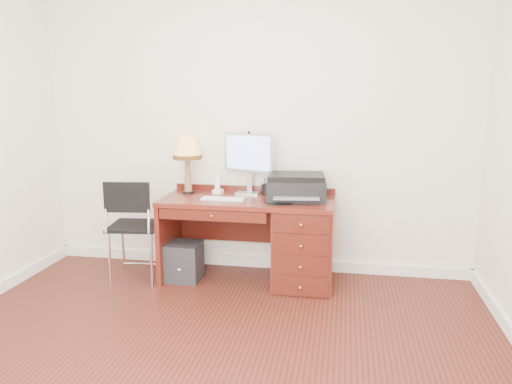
% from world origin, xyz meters
% --- Properties ---
extents(ground, '(4.00, 4.00, 0.00)m').
position_xyz_m(ground, '(0.00, 0.00, 0.00)').
color(ground, '#38130C').
rests_on(ground, ground).
extents(room_shell, '(4.00, 4.00, 4.00)m').
position_xyz_m(room_shell, '(0.00, 0.63, 0.05)').
color(room_shell, white).
rests_on(room_shell, ground).
extents(desk, '(1.50, 0.67, 0.75)m').
position_xyz_m(desk, '(0.32, 1.40, 0.41)').
color(desk, maroon).
rests_on(desk, ground).
extents(monitor, '(0.47, 0.21, 0.55)m').
position_xyz_m(monitor, '(-0.04, 1.62, 1.09)').
color(monitor, silver).
rests_on(monitor, desk).
extents(keyboard, '(0.37, 0.11, 0.01)m').
position_xyz_m(keyboard, '(-0.20, 1.31, 0.76)').
color(keyboard, white).
rests_on(keyboard, desk).
extents(mouse_pad, '(0.24, 0.24, 0.05)m').
position_xyz_m(mouse_pad, '(0.29, 1.27, 0.76)').
color(mouse_pad, black).
rests_on(mouse_pad, desk).
extents(printer, '(0.54, 0.44, 0.22)m').
position_xyz_m(printer, '(0.42, 1.44, 0.86)').
color(printer, black).
rests_on(printer, desk).
extents(leg_lamp, '(0.26, 0.26, 0.53)m').
position_xyz_m(leg_lamp, '(-0.58, 1.52, 1.14)').
color(leg_lamp, black).
rests_on(leg_lamp, desk).
extents(phone, '(0.09, 0.09, 0.17)m').
position_xyz_m(phone, '(-0.31, 1.56, 0.80)').
color(phone, white).
rests_on(phone, desk).
extents(pen_cup, '(0.07, 0.07, 0.09)m').
position_xyz_m(pen_cup, '(0.12, 1.60, 0.80)').
color(pen_cup, black).
rests_on(pen_cup, desk).
extents(chair, '(0.48, 0.49, 0.92)m').
position_xyz_m(chair, '(-1.00, 1.19, 0.56)').
color(chair, black).
rests_on(chair, ground).
extents(equipment_box, '(0.29, 0.29, 0.34)m').
position_xyz_m(equipment_box, '(-0.56, 1.30, 0.17)').
color(equipment_box, black).
rests_on(equipment_box, ground).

